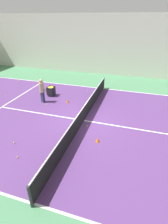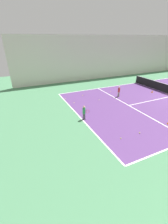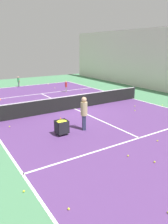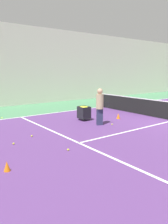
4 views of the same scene
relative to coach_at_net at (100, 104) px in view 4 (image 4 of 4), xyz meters
name	(u,v)px [view 4 (image 4 of 4)]	position (x,y,z in m)	size (l,w,h in m)	color
line_sideline_right	(102,107)	(4.20, -3.81, -1.04)	(0.10, 22.80, 0.00)	white
line_service_far	(79,143)	(-1.68, 2.46, -1.04)	(11.76, 0.10, 0.00)	white
hall_enclosure_right	(68,66)	(8.83, -3.81, 2.03)	(0.15, 32.21, 6.15)	silver
coach_at_net	(100,104)	(0.00, 0.00, 0.00)	(0.48, 0.73, 1.82)	#2D3351
ball_cart	(84,110)	(1.34, -0.02, -0.49)	(0.61, 0.53, 0.78)	black
training_cone_2	(7,166)	(-2.42, 5.36, -0.91)	(0.18, 0.18, 0.27)	orange
training_cone_3	(118,116)	(0.49, -1.81, -0.89)	(0.20, 0.20, 0.30)	orange
tennis_ball_0	(14,144)	(-0.38, 4.48, -1.01)	(0.07, 0.07, 0.07)	yellow
tennis_ball_8	(114,104)	(4.44, -5.37, -1.01)	(0.07, 0.07, 0.07)	yellow
tennis_ball_10	(32,136)	(0.13, 3.55, -1.01)	(0.07, 0.07, 0.07)	yellow
tennis_ball_11	(68,150)	(-2.11, 3.21, -1.01)	(0.07, 0.07, 0.07)	yellow
tennis_ball_13	(97,110)	(3.32, -2.59, -1.01)	(0.07, 0.07, 0.07)	yellow
tennis_ball_14	(112,124)	(-0.38, -0.49, -1.01)	(0.07, 0.07, 0.07)	yellow
tennis_ball_18	(2,118)	(4.49, 3.46, -1.01)	(0.07, 0.07, 0.07)	yellow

